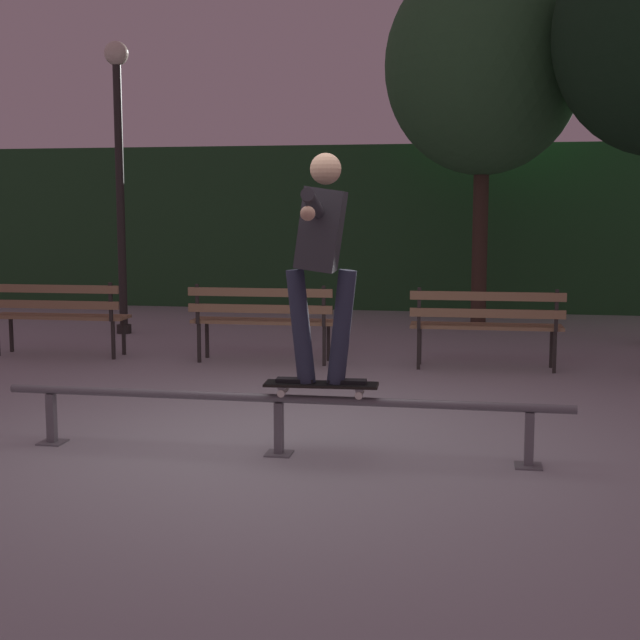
# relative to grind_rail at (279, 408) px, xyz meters

# --- Properties ---
(ground_plane) EXTENTS (90.00, 90.00, 0.00)m
(ground_plane) POSITION_rel_grind_rail_xyz_m (0.00, 0.22, -0.33)
(ground_plane) COLOR #99999E
(hedge_backdrop) EXTENTS (24.00, 1.20, 2.75)m
(hedge_backdrop) POSITION_rel_grind_rail_xyz_m (0.00, 9.38, 1.04)
(hedge_backdrop) COLOR #234C28
(hedge_backdrop) RESTS_ON ground
(grind_rail) EXTENTS (4.00, 0.18, 0.43)m
(grind_rail) POSITION_rel_grind_rail_xyz_m (0.00, 0.00, 0.00)
(grind_rail) COLOR slate
(grind_rail) RESTS_ON ground
(skateboard) EXTENTS (0.79, 0.24, 0.09)m
(skateboard) POSITION_rel_grind_rail_xyz_m (0.30, -0.00, 0.17)
(skateboard) COLOR black
(skateboard) RESTS_ON grind_rail
(skateboarder) EXTENTS (0.62, 1.41, 1.56)m
(skateboarder) POSITION_rel_grind_rail_xyz_m (0.30, 0.00, 1.11)
(skateboarder) COLOR black
(skateboarder) RESTS_ON skateboard
(park_bench_leftmost) EXTENTS (1.61, 0.45, 0.88)m
(park_bench_leftmost) POSITION_rel_grind_rail_xyz_m (-3.42, 3.54, 0.20)
(park_bench_leftmost) COLOR #282623
(park_bench_leftmost) RESTS_ON ground
(park_bench_left_center) EXTENTS (1.61, 0.45, 0.88)m
(park_bench_left_center) POSITION_rel_grind_rail_xyz_m (-0.98, 3.54, 0.20)
(park_bench_left_center) COLOR #282623
(park_bench_left_center) RESTS_ON ground
(park_bench_right_center) EXTENTS (1.61, 0.45, 0.88)m
(park_bench_right_center) POSITION_rel_grind_rail_xyz_m (1.45, 3.54, 0.20)
(park_bench_right_center) COLOR #282623
(park_bench_right_center) RESTS_ON ground
(tree_behind_benches) EXTENTS (2.80, 2.80, 5.26)m
(tree_behind_benches) POSITION_rel_grind_rail_xyz_m (1.38, 7.16, 3.38)
(tree_behind_benches) COLOR #3D2D23
(tree_behind_benches) RESTS_ON ground
(lamp_post_left) EXTENTS (0.32, 0.32, 3.90)m
(lamp_post_left) POSITION_rel_grind_rail_xyz_m (-3.42, 5.49, 2.15)
(lamp_post_left) COLOR #282623
(lamp_post_left) RESTS_ON ground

